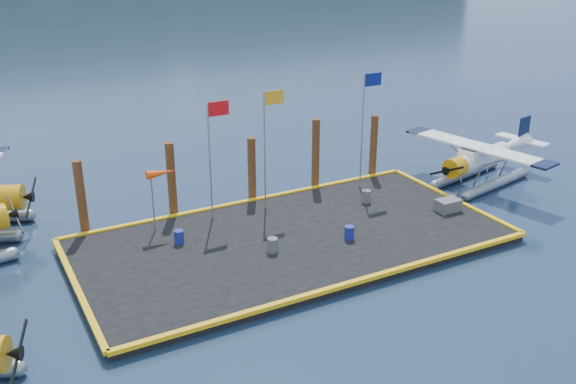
# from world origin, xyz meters

# --- Properties ---
(ground) EXTENTS (4000.00, 4000.00, 0.00)m
(ground) POSITION_xyz_m (0.00, 0.00, 0.00)
(ground) COLOR #182F4A
(ground) RESTS_ON ground
(dock) EXTENTS (20.00, 10.00, 0.40)m
(dock) POSITION_xyz_m (0.00, 0.00, 0.20)
(dock) COLOR black
(dock) RESTS_ON ground
(dock_bumpers) EXTENTS (20.25, 10.25, 0.18)m
(dock_bumpers) POSITION_xyz_m (0.00, 0.00, 0.49)
(dock_bumpers) COLOR #F1AF0E
(dock_bumpers) RESTS_ON dock
(seaplane_d) EXTENTS (8.63, 9.38, 3.32)m
(seaplane_d) POSITION_xyz_m (13.49, 1.77, 1.45)
(seaplane_d) COLOR gray
(seaplane_d) RESTS_ON ground
(drum_0) EXTENTS (0.45, 0.45, 0.64)m
(drum_0) POSITION_xyz_m (-4.92, 1.94, 0.72)
(drum_0) COLOR navy
(drum_0) RESTS_ON dock
(drum_1) EXTENTS (0.46, 0.46, 0.65)m
(drum_1) POSITION_xyz_m (2.29, -1.47, 0.73)
(drum_1) COLOR navy
(drum_1) RESTS_ON dock
(drum_3) EXTENTS (0.48, 0.48, 0.67)m
(drum_3) POSITION_xyz_m (-1.50, -0.92, 0.74)
(drum_3) COLOR #4E4E53
(drum_3) RESTS_ON dock
(drum_4) EXTENTS (0.48, 0.48, 0.67)m
(drum_4) POSITION_xyz_m (5.58, 1.87, 0.74)
(drum_4) COLOR #4E4E53
(drum_4) RESTS_ON dock
(crate) EXTENTS (1.24, 0.83, 0.62)m
(crate) POSITION_xyz_m (8.68, -1.11, 0.71)
(crate) COLOR #4E4E53
(crate) RESTS_ON dock
(flagpole_red) EXTENTS (1.14, 0.08, 6.00)m
(flagpole_red) POSITION_xyz_m (-2.29, 3.80, 4.40)
(flagpole_red) COLOR gray
(flagpole_red) RESTS_ON dock
(flagpole_yellow) EXTENTS (1.14, 0.08, 6.20)m
(flagpole_yellow) POSITION_xyz_m (0.70, 3.80, 4.51)
(flagpole_yellow) COLOR gray
(flagpole_yellow) RESTS_ON dock
(flagpole_blue) EXTENTS (1.14, 0.08, 6.50)m
(flagpole_blue) POSITION_xyz_m (6.70, 3.80, 4.69)
(flagpole_blue) COLOR gray
(flagpole_blue) RESTS_ON dock
(windsock) EXTENTS (1.40, 0.44, 3.12)m
(windsock) POSITION_xyz_m (-5.03, 3.80, 3.23)
(windsock) COLOR gray
(windsock) RESTS_ON dock
(piling_0) EXTENTS (0.44, 0.44, 4.00)m
(piling_0) POSITION_xyz_m (-8.50, 5.40, 2.00)
(piling_0) COLOR #4C2815
(piling_0) RESTS_ON ground
(piling_1) EXTENTS (0.44, 0.44, 4.20)m
(piling_1) POSITION_xyz_m (-4.00, 5.40, 2.10)
(piling_1) COLOR #4C2815
(piling_1) RESTS_ON ground
(piling_2) EXTENTS (0.44, 0.44, 3.80)m
(piling_2) POSITION_xyz_m (0.50, 5.40, 1.90)
(piling_2) COLOR #4C2815
(piling_2) RESTS_ON ground
(piling_3) EXTENTS (0.44, 0.44, 4.30)m
(piling_3) POSITION_xyz_m (4.50, 5.40, 2.15)
(piling_3) COLOR #4C2815
(piling_3) RESTS_ON ground
(piling_4) EXTENTS (0.44, 0.44, 4.00)m
(piling_4) POSITION_xyz_m (8.50, 5.40, 2.00)
(piling_4) COLOR #4C2815
(piling_4) RESTS_ON ground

